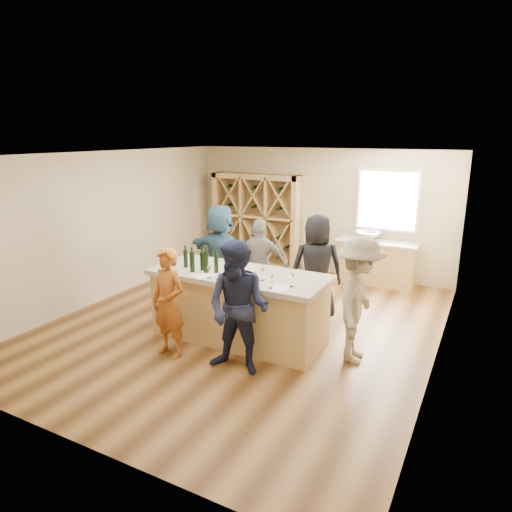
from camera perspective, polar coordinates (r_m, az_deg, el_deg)
The scene contains 36 objects.
floor at distance 7.81m, azimuth -1.35°, elevation -8.79°, with size 6.00×7.00×0.10m, color brown.
ceiling at distance 7.15m, azimuth -1.49°, elevation 13.00°, with size 6.00×7.00×0.10m, color white.
wall_back at distance 10.53m, azimuth 8.06°, elevation 5.59°, with size 6.00×0.10×2.80m, color #C3B18D.
wall_front at distance 4.72m, azimuth -23.07°, elevation -7.44°, with size 6.00×0.10×2.80m, color #C3B18D.
wall_left at distance 9.19m, azimuth -18.31°, elevation 3.60°, with size 0.10×7.00×2.80m, color #C3B18D.
wall_right at distance 6.48m, azimuth 22.88°, elevation -1.43°, with size 0.10×7.00×2.80m, color #C3B18D.
window_frame at distance 10.00m, azimuth 16.14°, elevation 6.68°, with size 1.30×0.06×1.30m, color white.
window_pane at distance 9.96m, azimuth 16.09°, elevation 6.66°, with size 1.18×0.01×1.18m, color white.
wine_rack at distance 10.92m, azimuth 0.06°, elevation 4.48°, with size 2.20×0.45×2.20m, color tan.
back_counter_base at distance 10.03m, azimuth 14.71°, elevation -0.92°, with size 1.60×0.58×0.86m, color tan.
back_counter_top at distance 9.91m, azimuth 14.89°, elevation 1.63°, with size 1.70×0.62×0.06m, color #B0A391.
sink at distance 9.93m, azimuth 13.81°, elevation 2.46°, with size 0.54×0.54×0.19m, color silver.
faucet at distance 10.09m, azimuth 14.09°, elevation 2.97°, with size 0.02×0.02×0.30m, color silver.
tasting_counter_base at distance 7.08m, azimuth -2.14°, elevation -6.56°, with size 2.60×1.00×1.00m, color tan.
tasting_counter_top at distance 6.90m, azimuth -2.19°, elevation -2.39°, with size 2.72×1.12×0.08m, color #B0A391.
wine_bottle_a at distance 7.19m, azimuth -8.78°, elevation -0.34°, with size 0.07×0.07×0.27m, color black.
wine_bottle_b at distance 6.95m, azimuth -7.98°, elevation -0.73°, with size 0.08×0.08×0.31m, color black.
wine_bottle_c at distance 7.01m, azimuth -6.75°, elevation -0.63°, with size 0.07×0.07×0.28m, color black.
wine_bottle_d at distance 6.87m, azimuth -6.27°, elevation -0.76°, with size 0.08×0.08×0.33m, color black.
wine_bottle_e at distance 6.87m, azimuth -4.99°, elevation -0.92°, with size 0.07×0.07×0.28m, color black.
wine_glass_a at distance 6.64m, azimuth -5.86°, elevation -1.98°, with size 0.07×0.07×0.18m, color white.
wine_glass_b at distance 6.39m, azimuth -2.42°, elevation -2.57°, with size 0.07×0.07×0.18m, color white.
wine_glass_c at distance 6.16m, azimuth 1.94°, elevation -3.24°, with size 0.07×0.07×0.19m, color white.
wine_glass_d at distance 6.48m, azimuth 0.77°, elevation -2.25°, with size 0.07×0.07×0.20m, color white.
wine_glass_e at distance 6.24m, azimuth 4.49°, elevation -3.03°, with size 0.07×0.07×0.19m, color white.
tasting_menu_a at distance 6.79m, azimuth -6.53°, elevation -2.40°, with size 0.24×0.32×0.00m, color white.
tasting_menu_b at distance 6.46m, azimuth -2.38°, elevation -3.22°, with size 0.21×0.29×0.00m, color white.
tasting_menu_c at distance 6.19m, azimuth 3.04°, elevation -4.05°, with size 0.21×0.29×0.00m, color white.
person_near_left at distance 6.59m, azimuth -10.87°, elevation -5.79°, with size 0.58×0.42×1.59m, color #994C19.
person_near_right at distance 6.00m, azimuth -2.20°, elevation -6.53°, with size 0.88×0.48×1.80m, color #191E38.
person_server at distance 6.44m, azimuth 12.68°, elevation -5.44°, with size 1.15×0.53×1.78m, color gray.
person_far_mid at distance 8.14m, azimuth 0.52°, elevation -1.15°, with size 0.98×0.50×1.67m, color slate.
person_far_right at distance 7.79m, azimuth 7.58°, elevation -1.45°, with size 0.89×0.58×1.82m, color black.
person_far_left at distance 8.60m, azimuth -4.40°, elevation 0.33°, with size 1.72×0.62×1.85m, color #335972.
wine_bottle_f at distance 6.57m, azimuth -3.13°, elevation -1.56°, with size 0.07×0.07×0.30m, color black.
wine_glass_f at distance 7.05m, azimuth -1.74°, elevation -0.89°, with size 0.07×0.07×0.18m, color white.
Camera 1 is at (3.48, -6.24, 3.11)m, focal length 32.00 mm.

